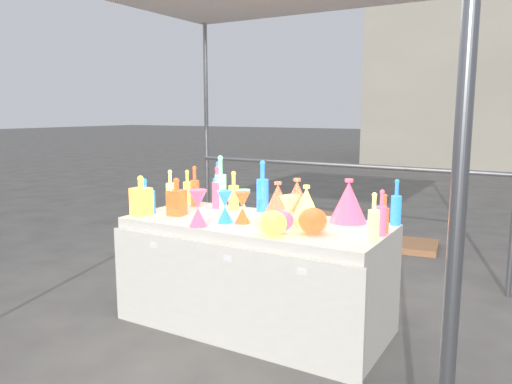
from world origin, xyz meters
The scene contains 33 objects.
ground centered at (0.00, 0.00, 0.00)m, with size 80.00×80.00×0.00m, color slate.
display_table centered at (0.00, -0.01, 0.37)m, with size 1.84×0.83×0.75m.
cardboard_box_closed centered at (-0.50, 2.11, 0.19)m, with size 0.53×0.38×0.38m, color #B0784F.
cardboard_box_flat centered at (0.36, 2.55, 0.03)m, with size 0.78×0.56×0.07m, color #B0784F.
bottle_0 centered at (-0.85, 0.33, 0.88)m, with size 0.07×0.07×0.27m, color #EF1643, non-canonical shape.
bottle_1 centered at (-0.49, 0.27, 0.93)m, with size 0.09×0.09×0.36m, color #188838, non-canonical shape.
bottle_2 centered at (-0.70, 0.23, 0.91)m, with size 0.07×0.07×0.32m, color orange, non-canonical shape.
bottle_3 centered at (-0.49, 0.24, 0.91)m, with size 0.08×0.08×0.33m, color #222FC7, non-canonical shape.
bottle_4 centered at (-0.85, 0.12, 0.90)m, with size 0.07×0.07×0.29m, color teal, non-canonical shape.
bottle_5 centered at (-0.47, 0.26, 0.95)m, with size 0.09×0.09×0.41m, color #B02374, non-canonical shape.
bottle_6 centered at (-0.34, 0.24, 0.90)m, with size 0.08×0.08×0.30m, color #EF1643, non-canonical shape.
bottle_7 centered at (-0.12, 0.30, 0.94)m, with size 0.09×0.09×0.38m, color #188838, non-canonical shape.
decanter_0 centered at (-0.81, -0.25, 0.89)m, with size 0.12×0.12×0.29m, color #EF1643, non-canonical shape.
decanter_1 centered at (-0.59, -0.13, 0.89)m, with size 0.11×0.11×0.27m, color orange, non-canonical shape.
decanter_2 centered at (-0.81, -0.22, 0.88)m, with size 0.11×0.11×0.27m, color #188838, non-canonical shape.
hourglass_0 centered at (-0.04, -0.11, 0.86)m, with size 0.11×0.11×0.21m, color orange, non-canonical shape.
hourglass_1 centered at (-0.24, -0.34, 0.87)m, with size 0.12×0.12×0.24m, color #222FC7, non-canonical shape.
hourglass_2 centered at (0.32, -0.14, 0.86)m, with size 0.11×0.11×0.22m, color teal, non-canonical shape.
hourglass_3 centered at (-0.15, 0.09, 0.85)m, with size 0.10×0.10×0.19m, color #B02374, non-canonical shape.
hourglass_4 centered at (0.29, -0.05, 0.85)m, with size 0.10×0.10×0.21m, color #EF1643, non-canonical shape.
hourglass_5 centered at (-0.15, -0.15, 0.86)m, with size 0.11×0.11×0.22m, color #188838, non-canonical shape.
globe_0 centered at (0.30, -0.30, 0.82)m, with size 0.17×0.17×0.14m, color #EF1643, non-canonical shape.
globe_1 centered at (0.25, -0.30, 0.81)m, with size 0.15×0.15×0.12m, color teal, non-canonical shape.
globe_2 centered at (0.48, -0.14, 0.82)m, with size 0.18×0.18×0.14m, color orange, non-canonical shape.
globe_3 centered at (0.30, -0.18, 0.81)m, with size 0.15×0.15×0.12m, color #222FC7, non-canonical shape.
lampshade_0 centered at (0.17, 0.28, 0.89)m, with size 0.23×0.23×0.27m, color gold, non-canonical shape.
lampshade_1 centered at (0.09, 0.14, 0.88)m, with size 0.22×0.22×0.26m, color gold, non-canonical shape.
lampshade_2 centered at (0.56, 0.28, 0.90)m, with size 0.25×0.25×0.30m, color #222FC7, non-canonical shape.
lampshade_3 centered at (0.29, 0.18, 0.87)m, with size 0.21×0.21×0.25m, color teal, non-canonical shape.
bottle_8 centered at (0.86, 0.36, 0.90)m, with size 0.07×0.07×0.31m, color #188838, non-canonical shape.
bottle_9 centered at (0.86, 0.09, 0.87)m, with size 0.05×0.05×0.24m, color orange, non-canonical shape.
bottle_10 centered at (0.86, 0.03, 0.89)m, with size 0.06×0.06×0.28m, color #222FC7, non-canonical shape.
bottle_11 centered at (0.86, -0.13, 0.89)m, with size 0.06×0.06×0.29m, color teal, non-canonical shape.
Camera 1 is at (1.69, -2.88, 1.49)m, focal length 35.00 mm.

